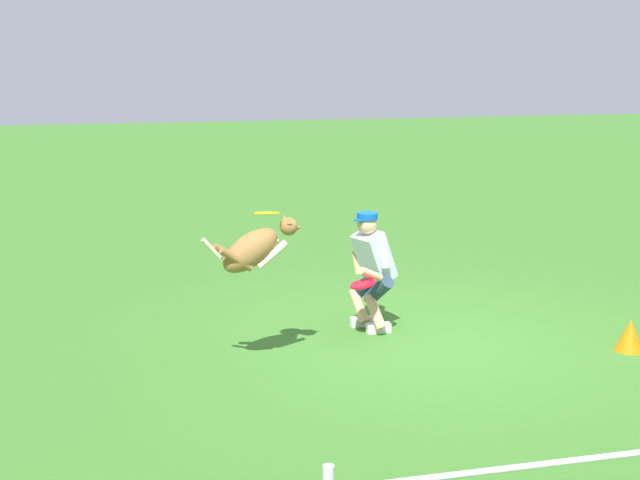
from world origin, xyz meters
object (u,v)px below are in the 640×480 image
(person, at_px, (371,267))
(frisbee_flying, at_px, (267,213))
(frisbee_held, at_px, (363,284))
(training_cone, at_px, (630,335))
(dog, at_px, (255,249))

(person, bearing_deg, frisbee_flying, 10.01)
(frisbee_held, bearing_deg, training_cone, 159.59)
(frisbee_flying, relative_size, frisbee_held, 0.93)
(frisbee_held, bearing_deg, frisbee_flying, 22.95)
(person, height_order, frisbee_flying, frisbee_flying)
(person, height_order, frisbee_held, person)
(person, distance_m, dog, 1.71)
(person, xyz_separation_m, frisbee_flying, (1.27, 0.79, 0.78))
(frisbee_flying, bearing_deg, frisbee_held, -157.05)
(dog, relative_size, frisbee_flying, 4.01)
(person, relative_size, training_cone, 4.00)
(person, distance_m, training_cone, 2.72)
(frisbee_flying, height_order, training_cone, frisbee_flying)
(person, bearing_deg, frisbee_held, 38.35)
(person, distance_m, frisbee_held, 0.40)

